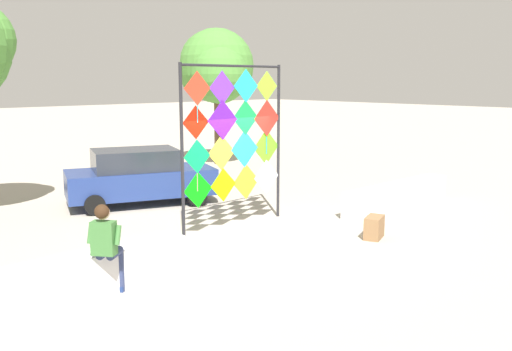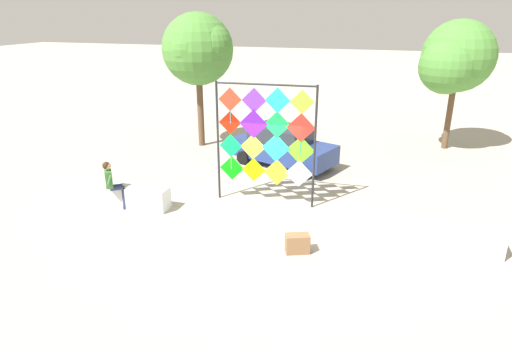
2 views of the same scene
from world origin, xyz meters
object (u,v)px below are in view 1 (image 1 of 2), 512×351
Objects in this scene: kite_display_rack at (235,135)px; seated_vendor at (107,242)px; cardboard_box_large at (374,227)px; parked_car at (139,176)px; tree_palm_like at (214,68)px.

kite_display_rack reaches higher than seated_vendor.
kite_display_rack reaches higher than cardboard_box_large.
parked_car is 6.59m from cardboard_box_large.
kite_display_rack is 3.65m from cardboard_box_large.
kite_display_rack is 6.32× the size of cardboard_box_large.
cardboard_box_large is (1.89, -6.29, -0.53)m from parked_car.
tree_palm_like is (5.77, 7.88, 1.68)m from kite_display_rack.
kite_display_rack is 9.91m from tree_palm_like.
seated_vendor is 6.63m from parked_car.
kite_display_rack is 0.87× the size of parked_car.
tree_palm_like is (4.20, 10.57, 3.57)m from cardboard_box_large.
parked_car is at bearing 106.70° from cardboard_box_large.
seated_vendor is (-4.18, -1.80, -1.24)m from kite_display_rack.
tree_palm_like reaches higher than cardboard_box_large.
seated_vendor is 14.18m from tree_palm_like.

